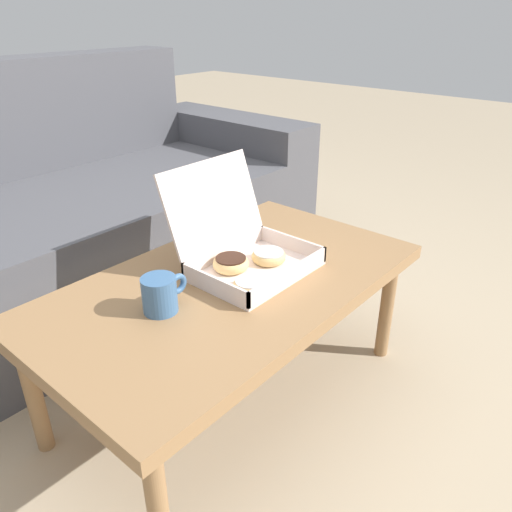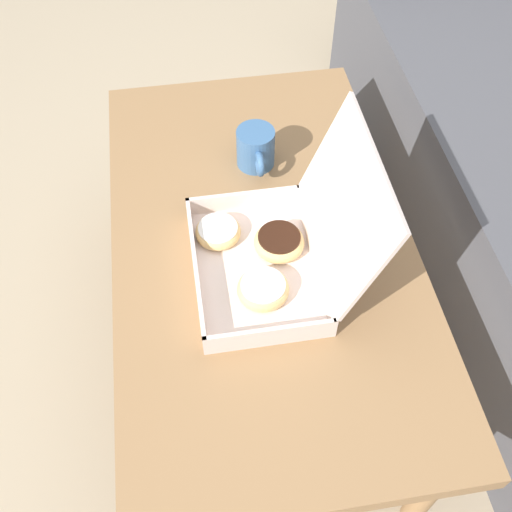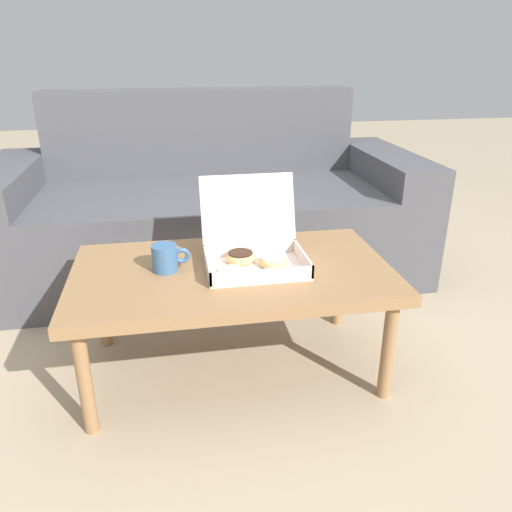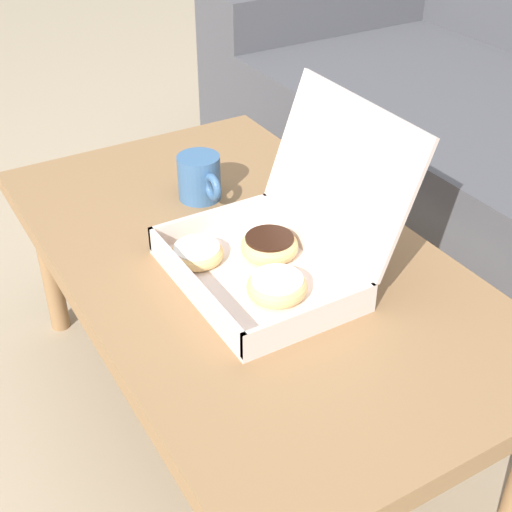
# 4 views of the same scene
# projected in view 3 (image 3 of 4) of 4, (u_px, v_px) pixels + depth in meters

# --- Properties ---
(ground_plane) EXTENTS (12.00, 12.00, 0.00)m
(ground_plane) POSITION_uv_depth(u_px,v_px,m) (231.00, 355.00, 1.94)
(ground_plane) COLOR tan
(couch) EXTENTS (2.12, 0.90, 0.90)m
(couch) POSITION_uv_depth(u_px,v_px,m) (209.00, 213.00, 2.58)
(couch) COLOR #4C4C51
(couch) RESTS_ON ground_plane
(coffee_table) EXTENTS (1.08, 0.62, 0.41)m
(coffee_table) POSITION_uv_depth(u_px,v_px,m) (232.00, 279.00, 1.72)
(coffee_table) COLOR #997047
(coffee_table) RESTS_ON ground_plane
(pastry_box) EXTENTS (0.34, 0.33, 0.28)m
(pastry_box) POSITION_uv_depth(u_px,v_px,m) (251.00, 251.00, 1.71)
(pastry_box) COLOR silver
(pastry_box) RESTS_ON coffee_table
(coffee_mug) EXTENTS (0.13, 0.09, 0.09)m
(coffee_mug) POSITION_uv_depth(u_px,v_px,m) (166.00, 258.00, 1.67)
(coffee_mug) COLOR #3D6693
(coffee_mug) RESTS_ON coffee_table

